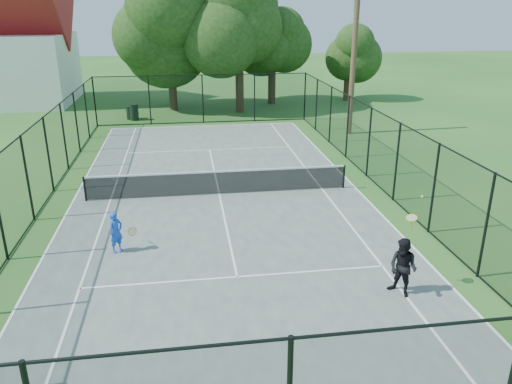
{
  "coord_description": "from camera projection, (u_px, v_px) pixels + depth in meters",
  "views": [
    {
      "loc": [
        -1.2,
        -18.16,
        6.93
      ],
      "look_at": [
        1.01,
        -3.0,
        1.2
      ],
      "focal_mm": 35.0,
      "sensor_mm": 36.0,
      "label": 1
    }
  ],
  "objects": [
    {
      "name": "ground",
      "position": [
        219.0,
        195.0,
        19.42
      ],
      "size": [
        120.0,
        120.0,
        0.0
      ],
      "primitive_type": "plane",
      "color": "#20591E"
    },
    {
      "name": "tennis_court",
      "position": [
        219.0,
        195.0,
        19.41
      ],
      "size": [
        11.0,
        24.0,
        0.06
      ],
      "primitive_type": "cube",
      "color": "#53625B",
      "rests_on": "ground"
    },
    {
      "name": "tennis_net",
      "position": [
        219.0,
        181.0,
        19.22
      ],
      "size": [
        10.08,
        0.08,
        0.95
      ],
      "color": "black",
      "rests_on": "tennis_court"
    },
    {
      "name": "fence",
      "position": [
        218.0,
        159.0,
        18.89
      ],
      "size": [
        13.1,
        26.1,
        3.0
      ],
      "color": "black",
      "rests_on": "ground"
    },
    {
      "name": "tree_near_left",
      "position": [
        169.0,
        33.0,
        33.66
      ],
      "size": [
        6.53,
        6.53,
        8.52
      ],
      "color": "#332114",
      "rests_on": "ground"
    },
    {
      "name": "tree_near_mid",
      "position": [
        239.0,
        28.0,
        32.74
      ],
      "size": [
        6.9,
        6.9,
        9.02
      ],
      "color": "#332114",
      "rests_on": "ground"
    },
    {
      "name": "tree_near_right",
      "position": [
        272.0,
        42.0,
        36.04
      ],
      "size": [
        5.12,
        5.12,
        7.07
      ],
      "color": "#332114",
      "rests_on": "ground"
    },
    {
      "name": "tree_far_right",
      "position": [
        349.0,
        56.0,
        37.81
      ],
      "size": [
        4.11,
        4.11,
        5.44
      ],
      "color": "#332114",
      "rests_on": "ground"
    },
    {
      "name": "trash_bin_left",
      "position": [
        131.0,
        112.0,
        32.35
      ],
      "size": [
        0.58,
        0.58,
        0.86
      ],
      "color": "black",
      "rests_on": "ground"
    },
    {
      "name": "trash_bin_right",
      "position": [
        134.0,
        112.0,
        32.01
      ],
      "size": [
        0.58,
        0.58,
        1.03
      ],
      "color": "black",
      "rests_on": "ground"
    },
    {
      "name": "utility_pole",
      "position": [
        353.0,
        61.0,
        27.44
      ],
      "size": [
        1.4,
        0.3,
        8.0
      ],
      "color": "#4C3823",
      "rests_on": "ground"
    },
    {
      "name": "player_blue",
      "position": [
        116.0,
        232.0,
        14.66
      ],
      "size": [
        0.85,
        0.54,
        1.26
      ],
      "color": "blue",
      "rests_on": "tennis_court"
    },
    {
      "name": "player_black",
      "position": [
        403.0,
        267.0,
        12.4
      ],
      "size": [
        1.02,
        0.99,
        2.48
      ],
      "color": "black",
      "rests_on": "tennis_court"
    }
  ]
}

